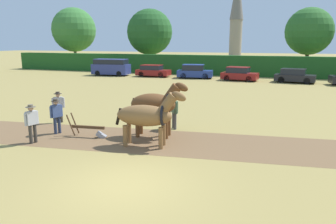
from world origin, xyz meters
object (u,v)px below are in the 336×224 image
(church_spire, at_px, (237,13))
(farmer_onlooker_right, at_px, (58,105))
(tree_center_left, at_px, (309,31))
(parked_van, at_px, (111,67))
(parked_car_left, at_px, (153,71))
(farmer_onlooker_left, at_px, (32,121))
(draft_horse_lead_right, at_px, (156,104))
(draft_horse_lead_left, at_px, (147,115))
(farmer_beside_team, at_px, (174,110))
(plow, at_px, (91,130))
(tree_far_left, at_px, (74,30))
(parked_car_center_left, at_px, (194,72))
(parked_car_center_right, at_px, (294,76))
(farmer_at_plow, at_px, (56,114))
(tree_left, at_px, (150,32))
(parked_car_center, at_px, (239,74))

(church_spire, height_order, farmer_onlooker_right, church_spire)
(tree_center_left, bearing_deg, parked_van, -157.37)
(parked_car_left, bearing_deg, church_spire, 83.71)
(church_spire, height_order, farmer_onlooker_left, church_spire)
(church_spire, height_order, draft_horse_lead_right, church_spire)
(church_spire, height_order, draft_horse_lead_left, church_spire)
(church_spire, bearing_deg, parked_van, -102.86)
(parked_van, bearing_deg, farmer_beside_team, -58.88)
(farmer_onlooker_left, xyz_separation_m, parked_car_left, (-5.54, 26.39, -0.26))
(plow, bearing_deg, tree_far_left, 118.30)
(tree_far_left, bearing_deg, parked_van, -38.80)
(church_spire, relative_size, draft_horse_lead_left, 6.68)
(draft_horse_lead_left, distance_m, parked_van, 29.23)
(tree_center_left, xyz_separation_m, parked_car_left, (-17.60, -9.15, -4.75))
(plow, relative_size, farmer_onlooker_left, 1.11)
(plow, distance_m, parked_car_center_left, 24.89)
(parked_car_center_right, bearing_deg, farmer_at_plow, -106.08)
(tree_center_left, bearing_deg, plow, -106.84)
(tree_left, relative_size, parked_car_center_left, 2.09)
(church_spire, xyz_separation_m, parked_car_center, (6.69, -40.68, -9.71))
(tree_center_left, distance_m, draft_horse_lead_left, 35.31)
(tree_center_left, distance_m, parked_car_center_right, 10.85)
(farmer_onlooker_right, bearing_deg, farmer_beside_team, 56.76)
(farmer_onlooker_right, relative_size, parked_car_left, 0.40)
(church_spire, bearing_deg, tree_center_left, -65.89)
(church_spire, xyz_separation_m, draft_horse_lead_left, (6.45, -65.20, -9.14))
(tree_far_left, relative_size, draft_horse_lead_left, 3.21)
(tree_far_left, xyz_separation_m, farmer_at_plow, (23.30, -34.23, -5.11))
(tree_center_left, relative_size, draft_horse_lead_left, 2.82)
(farmer_onlooker_right, bearing_deg, parked_car_center_right, 111.06)
(parked_car_left, relative_size, parked_car_center_right, 0.98)
(farmer_at_plow, relative_size, farmer_beside_team, 1.00)
(tree_left, xyz_separation_m, parked_car_center, (14.64, -9.60, -4.85))
(parked_car_left, bearing_deg, farmer_beside_team, -65.89)
(tree_left, height_order, draft_horse_lead_right, tree_left)
(parked_car_center, height_order, parked_car_center_right, parked_car_center)
(parked_car_center_left, bearing_deg, parked_van, 173.69)
(plow, relative_size, farmer_at_plow, 1.12)
(parked_car_left, bearing_deg, draft_horse_lead_right, -68.05)
(draft_horse_lead_right, bearing_deg, farmer_at_plow, -173.74)
(plow, height_order, parked_car_center_right, parked_car_center_right)
(farmer_beside_team, xyz_separation_m, parked_car_center_left, (-5.12, 22.19, -0.17))
(plow, bearing_deg, tree_center_left, 65.21)
(tree_far_left, distance_m, church_spire, 37.73)
(farmer_beside_team, bearing_deg, parked_car_center, 50.25)
(farmer_beside_team, distance_m, parked_car_center_right, 22.46)
(tree_center_left, xyz_separation_m, draft_horse_lead_right, (-7.60, -32.87, -3.97))
(tree_center_left, height_order, farmer_at_plow, tree_center_left)
(tree_left, distance_m, parked_car_left, 11.05)
(plow, distance_m, parked_van, 27.51)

